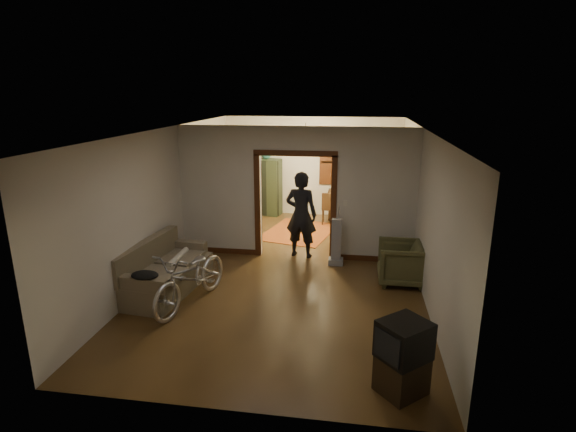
% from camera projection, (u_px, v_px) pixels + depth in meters
% --- Properties ---
extents(floor, '(5.00, 8.50, 0.01)m').
position_uv_depth(floor, '(290.00, 269.00, 9.12)').
color(floor, '#3C2713').
rests_on(floor, ground).
extents(ceiling, '(5.00, 8.50, 0.01)m').
position_uv_depth(ceiling, '(290.00, 129.00, 8.37)').
color(ceiling, white).
rests_on(ceiling, floor).
extents(wall_back, '(5.00, 0.02, 2.80)m').
position_uv_depth(wall_back, '(312.00, 167.00, 12.79)').
color(wall_back, beige).
rests_on(wall_back, floor).
extents(wall_left, '(0.02, 8.50, 2.80)m').
position_uv_depth(wall_left, '(169.00, 198.00, 9.11)').
color(wall_left, beige).
rests_on(wall_left, floor).
extents(wall_right, '(0.02, 8.50, 2.80)m').
position_uv_depth(wall_right, '(423.00, 207.00, 8.38)').
color(wall_right, beige).
rests_on(wall_right, floor).
extents(partition_wall, '(5.00, 0.14, 2.80)m').
position_uv_depth(partition_wall, '(296.00, 194.00, 9.46)').
color(partition_wall, beige).
rests_on(partition_wall, floor).
extents(door_casing, '(1.74, 0.20, 2.32)m').
position_uv_depth(door_casing, '(295.00, 207.00, 9.54)').
color(door_casing, '#3C1D0D').
rests_on(door_casing, floor).
extents(far_window, '(0.98, 0.06, 1.28)m').
position_uv_depth(far_window, '(337.00, 162.00, 12.61)').
color(far_window, black).
rests_on(far_window, wall_back).
extents(chandelier, '(0.24, 0.24, 0.24)m').
position_uv_depth(chandelier, '(305.00, 140.00, 10.87)').
color(chandelier, '#FFE0A5').
rests_on(chandelier, ceiling).
extents(light_switch, '(0.08, 0.01, 0.12)m').
position_uv_depth(light_switch, '(345.00, 203.00, 9.27)').
color(light_switch, silver).
rests_on(light_switch, partition_wall).
extents(sofa, '(1.12, 2.09, 0.92)m').
position_uv_depth(sofa, '(166.00, 266.00, 8.03)').
color(sofa, brown).
rests_on(sofa, floor).
extents(rolled_paper, '(0.11, 0.84, 0.11)m').
position_uv_depth(rolled_paper, '(178.00, 257.00, 8.28)').
color(rolled_paper, beige).
rests_on(rolled_paper, sofa).
extents(jacket, '(0.44, 0.33, 0.13)m').
position_uv_depth(jacket, '(145.00, 275.00, 7.10)').
color(jacket, black).
rests_on(jacket, sofa).
extents(bicycle, '(1.14, 2.03, 1.01)m').
position_uv_depth(bicycle, '(191.00, 277.00, 7.47)').
color(bicycle, silver).
rests_on(bicycle, floor).
extents(armchair, '(0.87, 0.85, 0.79)m').
position_uv_depth(armchair, '(401.00, 263.00, 8.38)').
color(armchair, '#4B4B2A').
rests_on(armchair, floor).
extents(tv_stand, '(0.69, 0.69, 0.46)m').
position_uv_depth(tv_stand, '(402.00, 375.00, 5.35)').
color(tv_stand, black).
rests_on(tv_stand, floor).
extents(crt_tv, '(0.72, 0.72, 0.46)m').
position_uv_depth(crt_tv, '(404.00, 340.00, 5.22)').
color(crt_tv, black).
rests_on(crt_tv, tv_stand).
extents(vacuum, '(0.35, 0.30, 0.99)m').
position_uv_depth(vacuum, '(336.00, 242.00, 9.24)').
color(vacuum, gray).
rests_on(vacuum, floor).
extents(person, '(0.75, 0.55, 1.87)m').
position_uv_depth(person, '(301.00, 215.00, 9.59)').
color(person, black).
rests_on(person, floor).
extents(oriental_rug, '(2.00, 2.37, 0.02)m').
position_uv_depth(oriental_rug, '(299.00, 232.00, 11.49)').
color(oriental_rug, maroon).
rests_on(oriental_rug, floor).
extents(locker, '(0.89, 0.61, 1.62)m').
position_uv_depth(locker, '(267.00, 187.00, 12.94)').
color(locker, '#26311D').
rests_on(locker, floor).
extents(globe, '(0.27, 0.27, 0.27)m').
position_uv_depth(globe, '(266.00, 148.00, 12.63)').
color(globe, '#1E5972').
rests_on(globe, locker).
extents(desk, '(1.18, 0.84, 0.79)m').
position_uv_depth(desk, '(347.00, 205.00, 12.55)').
color(desk, '#311E10').
rests_on(desk, floor).
extents(desk_chair, '(0.49, 0.49, 0.89)m').
position_uv_depth(desk_chair, '(329.00, 208.00, 12.08)').
color(desk_chair, '#311E10').
rests_on(desk_chair, floor).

